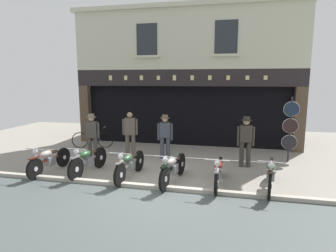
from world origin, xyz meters
The scene contains 15 objects.
ground centered at (0.00, -0.98, -0.04)m, with size 21.75×22.00×0.18m.
shop_facade centered at (0.00, 7.03, 1.66)m, with size 10.05×4.42×5.96m.
motorcycle_far_left centered at (-3.48, 0.65, 0.42)m, with size 0.62×1.94×0.91m.
motorcycle_left centered at (-2.25, 0.81, 0.44)m, with size 0.62×1.98×0.93m.
motorcycle_center_left centered at (-0.86, 0.70, 0.43)m, with size 0.62×2.05×0.92m.
motorcycle_center centered at (0.44, 0.65, 0.43)m, with size 0.62×2.06×0.93m.
motorcycle_center_right centered at (1.70, 0.70, 0.41)m, with size 0.62×1.99×0.90m.
motorcycle_right centered at (3.06, 0.74, 0.44)m, with size 0.62×2.08×0.94m.
salesman_left centered at (-2.90, 2.35, 0.92)m, with size 0.56×0.34×1.66m.
shopkeeper_center centered at (-1.60, 2.78, 0.95)m, with size 0.55×0.29×1.71m.
salesman_right centered at (-0.35, 3.04, 0.89)m, with size 0.55×0.34×1.61m.
assistant_far_right centered at (2.49, 2.59, 0.94)m, with size 0.56×0.35×1.68m.
tyre_sign_pole centered at (4.02, 3.55, 1.27)m, with size 0.53×0.06×2.29m.
advert_board_near centered at (-2.06, 5.40, 1.67)m, with size 0.72×0.03×1.11m.
leaning_bicycle centered at (-3.76, 3.98, 0.37)m, with size 1.70×0.63×0.93m.
Camera 1 is at (1.96, -6.82, 2.87)m, focal length 30.18 mm.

